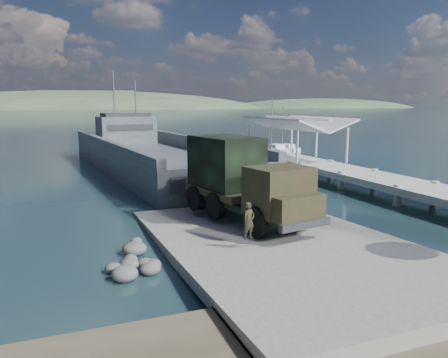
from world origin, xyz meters
TOP-DOWN VIEW (x-y plane):
  - ground at (0.00, 0.00)m, footprint 1400.00×1400.00m
  - boat_ramp at (0.00, -1.00)m, footprint 10.00×18.00m
  - shoreline_rocks at (-6.20, 0.50)m, footprint 3.20×5.60m
  - distant_headlands at (50.00, 560.00)m, footprint 1000.00×240.00m
  - pier at (13.00, 18.77)m, footprint 6.40×44.00m
  - landing_craft at (-0.03, 24.71)m, footprint 12.51×38.38m
  - military_truck at (-0.06, 3.08)m, footprint 4.38×9.51m
  - soldier at (-1.75, -1.56)m, footprint 0.67×0.54m
  - sailboat_near at (17.96, 34.15)m, footprint 2.72×6.38m
  - sailboat_far at (20.23, 35.24)m, footprint 3.27×5.47m

SIDE VIEW (x-z plane):
  - ground at x=0.00m, z-range 0.00..0.00m
  - shoreline_rocks at x=-6.20m, z-range -0.45..0.45m
  - distant_headlands at x=50.00m, z-range -24.00..24.00m
  - boat_ramp at x=0.00m, z-range 0.00..0.50m
  - sailboat_far at x=20.23m, z-range -2.87..3.55m
  - sailboat_near at x=17.96m, z-range -3.36..4.16m
  - landing_craft at x=-0.03m, z-range -4.69..6.53m
  - soldier at x=-1.75m, z-range 0.50..2.09m
  - pier at x=13.00m, z-range -1.45..4.65m
  - military_truck at x=-0.06m, z-range 0.49..4.74m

